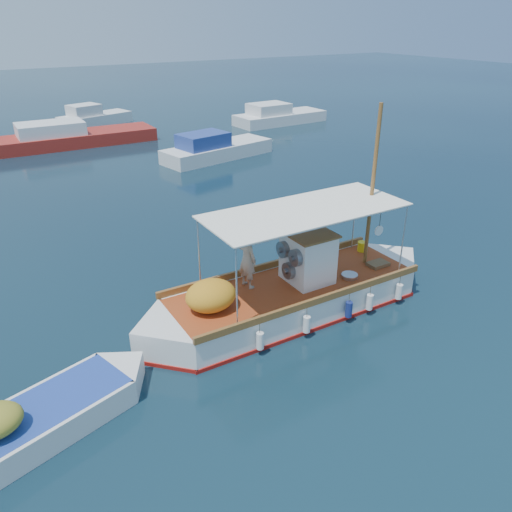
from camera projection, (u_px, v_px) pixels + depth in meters
ground at (282, 299)px, 14.97m from camera, size 160.00×160.00×0.00m
fishing_caique at (291, 295)px, 14.19m from camera, size 9.50×2.71×5.79m
dinghy at (31, 427)px, 9.96m from camera, size 5.20×2.60×1.33m
bg_boat_n at (71, 138)px, 32.40m from camera, size 10.05×2.95×1.80m
bg_boat_ne at (215, 150)px, 29.45m from camera, size 7.13×3.47×1.80m
bg_boat_e at (278, 117)px, 39.01m from camera, size 7.46×2.95×1.80m
bg_boat_far_n at (93, 118)px, 38.48m from camera, size 5.79×3.41×1.80m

